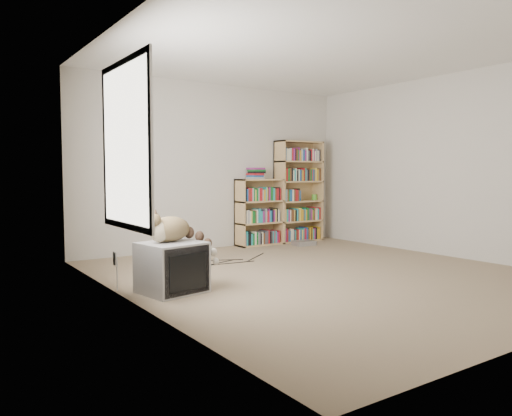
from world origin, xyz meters
TOP-DOWN VIEW (x-y plane):
  - floor at (0.00, 0.00)m, footprint 4.50×5.00m
  - wall_back at (0.00, 2.50)m, footprint 4.50×0.02m
  - wall_left at (-2.25, 0.00)m, footprint 0.02×5.00m
  - wall_right at (2.25, 0.00)m, footprint 0.02×5.00m
  - ceiling at (0.00, 0.00)m, footprint 4.50×5.00m
  - window at (-2.24, 0.20)m, footprint 0.02×1.22m
  - crt_tv at (-1.80, 0.21)m, footprint 0.64×0.60m
  - cat at (-1.73, 0.24)m, footprint 0.73×0.47m
  - bookcase_tall at (1.50, 2.36)m, footprint 0.84×0.30m
  - bookcase_short at (0.70, 2.36)m, footprint 0.77×0.30m
  - book_stack at (0.64, 2.36)m, footprint 0.21×0.27m
  - green_mug at (1.83, 2.34)m, footprint 0.09×0.09m
  - framed_print at (1.53, 2.44)m, footprint 0.15×0.05m
  - dvd_player at (1.26, 1.91)m, footprint 0.36×0.27m
  - wall_outlet at (-2.24, 0.55)m, footprint 0.01×0.08m
  - floor_cables at (-0.08, 1.33)m, footprint 1.20×0.70m

SIDE VIEW (x-z plane):
  - floor at x=0.00m, z-range -0.01..0.01m
  - floor_cables at x=-0.08m, z-range 0.00..0.01m
  - dvd_player at x=1.26m, z-range 0.00..0.08m
  - crt_tv at x=-1.80m, z-range 0.00..0.48m
  - wall_outlet at x=-2.24m, z-range 0.26..0.39m
  - bookcase_short at x=0.70m, z-range -0.04..1.02m
  - cat at x=-1.73m, z-range 0.31..0.84m
  - green_mug at x=1.83m, z-range 0.69..0.78m
  - framed_print at x=1.53m, z-range 0.69..0.89m
  - bookcase_tall at x=1.50m, z-range -0.04..1.64m
  - book_stack at x=0.64m, z-range 1.06..1.23m
  - wall_back at x=0.00m, z-range 0.00..2.50m
  - wall_left at x=-2.25m, z-range 0.00..2.50m
  - wall_right at x=2.25m, z-range 0.00..2.50m
  - window at x=-2.24m, z-range 0.64..2.16m
  - ceiling at x=0.00m, z-range 2.49..2.51m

